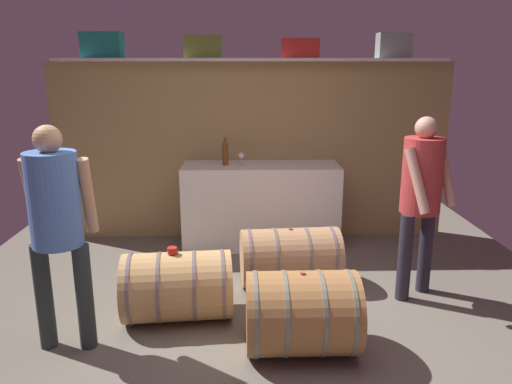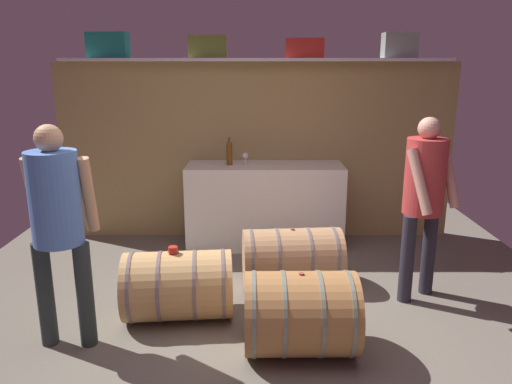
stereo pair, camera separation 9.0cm
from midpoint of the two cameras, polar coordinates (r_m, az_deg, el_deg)
The scene contains 16 objects.
ground_plane at distance 4.34m, azimuth -0.72°, elevation -13.28°, with size 5.80×8.17×0.02m, color #696357.
back_wall_panel at distance 5.78m, azimuth -0.99°, elevation 4.74°, with size 4.60×0.10×2.06m, color #A48A56.
high_shelf_board at distance 5.55m, azimuth -1.02°, elevation 15.17°, with size 4.23×0.40×0.03m, color silver.
toolcase_teal at distance 5.77m, azimuth -17.94°, elevation 15.99°, with size 0.43×0.20×0.27m, color #1D8478.
toolcase_olive at distance 5.57m, azimuth -6.68°, elevation 16.47°, with size 0.40×0.22×0.24m, color olive.
toolcase_red at distance 5.58m, azimuth 4.67°, elevation 16.36°, with size 0.41×0.24×0.21m, color red.
toolcase_grey at distance 5.78m, azimuth 15.34°, elevation 16.15°, with size 0.36×0.21×0.27m, color gray.
work_cabinet at distance 5.56m, azimuth 0.08°, elevation -1.56°, with size 1.75×0.59×0.94m, color white.
wine_bottle_amber at distance 5.43m, azimuth -4.08°, elevation 4.63°, with size 0.07×0.07×0.31m.
wine_glass at distance 5.41m, azimuth -2.22°, elevation 4.19°, with size 0.07×0.07×0.14m.
wine_barrel_near at distance 4.08m, azimuth -9.76°, elevation -10.78°, with size 0.91×0.63×0.57m.
wine_barrel_far at distance 4.62m, azimuth 3.42°, elevation -7.56°, with size 0.95×0.61×0.56m.
wine_barrel_flank at distance 3.60m, azimuth 4.62°, elevation -13.88°, with size 0.80×0.62×0.62m.
tasting_cup at distance 3.96m, azimuth -10.39°, elevation -6.72°, with size 0.08×0.08×0.05m, color red.
winemaker_pouring at distance 4.40m, azimuth 18.20°, elevation 0.30°, with size 0.54×0.50×1.61m.
visitor_tasting at distance 3.67m, azimuth -22.94°, elevation -2.62°, with size 0.49×0.37×1.64m.
Camera 1 is at (-0.09, -3.21, 2.01)m, focal length 34.29 mm.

